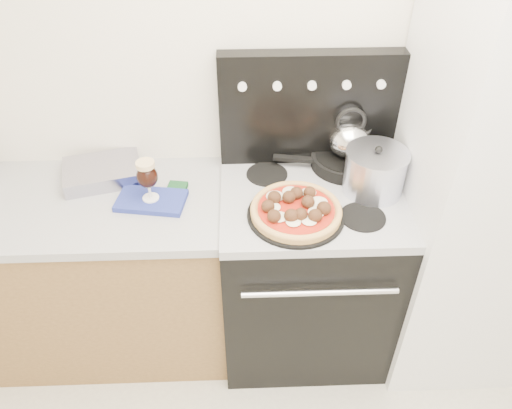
{
  "coord_description": "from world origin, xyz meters",
  "views": [
    {
      "loc": [
        -0.21,
        -0.44,
        2.2
      ],
      "look_at": [
        -0.16,
        1.05,
        0.98
      ],
      "focal_mm": 35.0,
      "sensor_mm": 36.0,
      "label": 1
    }
  ],
  "objects_px": {
    "tea_kettle": "(349,136)",
    "stock_pot": "(374,173)",
    "pizza_pan": "(296,215)",
    "stove_body": "(305,274)",
    "fridge": "(483,189)",
    "skillet": "(346,161)",
    "oven_mitt": "(151,201)",
    "base_cabinet": "(72,278)",
    "pizza": "(296,209)",
    "beer_glass": "(148,180)"
  },
  "relations": [
    {
      "from": "stove_body",
      "to": "oven_mitt",
      "type": "xyz_separation_m",
      "value": [
        -0.66,
        -0.0,
        0.47
      ]
    },
    {
      "from": "tea_kettle",
      "to": "base_cabinet",
      "type": "bearing_deg",
      "value": -158.51
    },
    {
      "from": "stove_body",
      "to": "fridge",
      "type": "relative_size",
      "value": 0.46
    },
    {
      "from": "pizza",
      "to": "beer_glass",
      "type": "bearing_deg",
      "value": 167.57
    },
    {
      "from": "base_cabinet",
      "to": "pizza",
      "type": "relative_size",
      "value": 4.07
    },
    {
      "from": "pizza",
      "to": "pizza_pan",
      "type": "bearing_deg",
      "value": 0.0
    },
    {
      "from": "pizza_pan",
      "to": "tea_kettle",
      "type": "height_order",
      "value": "tea_kettle"
    },
    {
      "from": "beer_glass",
      "to": "base_cabinet",
      "type": "bearing_deg",
      "value": 176.38
    },
    {
      "from": "tea_kettle",
      "to": "pizza_pan",
      "type": "bearing_deg",
      "value": -113.65
    },
    {
      "from": "beer_glass",
      "to": "tea_kettle",
      "type": "height_order",
      "value": "tea_kettle"
    },
    {
      "from": "base_cabinet",
      "to": "oven_mitt",
      "type": "xyz_separation_m",
      "value": [
        0.44,
        -0.03,
        0.48
      ]
    },
    {
      "from": "base_cabinet",
      "to": "stove_body",
      "type": "bearing_deg",
      "value": -1.3
    },
    {
      "from": "pizza_pan",
      "to": "base_cabinet",
      "type": "bearing_deg",
      "value": 171.31
    },
    {
      "from": "skillet",
      "to": "pizza_pan",
      "type": "bearing_deg",
      "value": -127.11
    },
    {
      "from": "fridge",
      "to": "pizza",
      "type": "height_order",
      "value": "fridge"
    },
    {
      "from": "fridge",
      "to": "pizza",
      "type": "distance_m",
      "value": 0.79
    },
    {
      "from": "base_cabinet",
      "to": "skillet",
      "type": "bearing_deg",
      "value": 8.04
    },
    {
      "from": "pizza_pan",
      "to": "tea_kettle",
      "type": "distance_m",
      "value": 0.45
    },
    {
      "from": "stove_body",
      "to": "tea_kettle",
      "type": "height_order",
      "value": "tea_kettle"
    },
    {
      "from": "tea_kettle",
      "to": "beer_glass",
      "type": "bearing_deg",
      "value": -152.58
    },
    {
      "from": "tea_kettle",
      "to": "stock_pot",
      "type": "relative_size",
      "value": 0.8
    },
    {
      "from": "stove_body",
      "to": "pizza_pan",
      "type": "relative_size",
      "value": 2.29
    },
    {
      "from": "base_cabinet",
      "to": "tea_kettle",
      "type": "relative_size",
      "value": 7.43
    },
    {
      "from": "fridge",
      "to": "pizza_pan",
      "type": "bearing_deg",
      "value": -172.26
    },
    {
      "from": "oven_mitt",
      "to": "stock_pot",
      "type": "relative_size",
      "value": 1.13
    },
    {
      "from": "stove_body",
      "to": "beer_glass",
      "type": "bearing_deg",
      "value": -179.75
    },
    {
      "from": "beer_glass",
      "to": "stove_body",
      "type": "bearing_deg",
      "value": 0.25
    },
    {
      "from": "pizza_pan",
      "to": "tea_kettle",
      "type": "bearing_deg",
      "value": 52.89
    },
    {
      "from": "tea_kettle",
      "to": "stock_pot",
      "type": "distance_m",
      "value": 0.21
    },
    {
      "from": "oven_mitt",
      "to": "stock_pot",
      "type": "bearing_deg",
      "value": 1.74
    },
    {
      "from": "base_cabinet",
      "to": "fridge",
      "type": "height_order",
      "value": "fridge"
    },
    {
      "from": "stove_body",
      "to": "fridge",
      "type": "height_order",
      "value": "fridge"
    },
    {
      "from": "stock_pot",
      "to": "tea_kettle",
      "type": "bearing_deg",
      "value": 113.7
    },
    {
      "from": "beer_glass",
      "to": "tea_kettle",
      "type": "relative_size",
      "value": 0.94
    },
    {
      "from": "stove_body",
      "to": "pizza",
      "type": "bearing_deg",
      "value": -121.99
    },
    {
      "from": "fridge",
      "to": "stock_pot",
      "type": "bearing_deg",
      "value": 173.63
    },
    {
      "from": "oven_mitt",
      "to": "stock_pot",
      "type": "height_order",
      "value": "stock_pot"
    },
    {
      "from": "base_cabinet",
      "to": "skillet",
      "type": "distance_m",
      "value": 1.39
    },
    {
      "from": "tea_kettle",
      "to": "pizza",
      "type": "bearing_deg",
      "value": -113.65
    },
    {
      "from": "beer_glass",
      "to": "pizza_pan",
      "type": "xyz_separation_m",
      "value": [
        0.58,
        -0.13,
        -0.09
      ]
    },
    {
      "from": "tea_kettle",
      "to": "stove_body",
      "type": "bearing_deg",
      "value": -116.6
    },
    {
      "from": "fridge",
      "to": "pizza",
      "type": "xyz_separation_m",
      "value": [
        -0.78,
        -0.11,
        0.01
      ]
    },
    {
      "from": "fridge",
      "to": "skillet",
      "type": "relative_size",
      "value": 6.19
    },
    {
      "from": "pizza_pan",
      "to": "stove_body",
      "type": "bearing_deg",
      "value": 58.01
    },
    {
      "from": "stove_body",
      "to": "beer_glass",
      "type": "xyz_separation_m",
      "value": [
        -0.66,
        -0.0,
        0.58
      ]
    },
    {
      "from": "skillet",
      "to": "fridge",
      "type": "bearing_deg",
      "value": -23.61
    },
    {
      "from": "base_cabinet",
      "to": "pizza",
      "type": "distance_m",
      "value": 1.16
    },
    {
      "from": "beer_glass",
      "to": "tea_kettle",
      "type": "bearing_deg",
      "value": 13.97
    },
    {
      "from": "stock_pot",
      "to": "pizza_pan",
      "type": "bearing_deg",
      "value": -154.92
    },
    {
      "from": "oven_mitt",
      "to": "pizza",
      "type": "distance_m",
      "value": 0.6
    }
  ]
}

